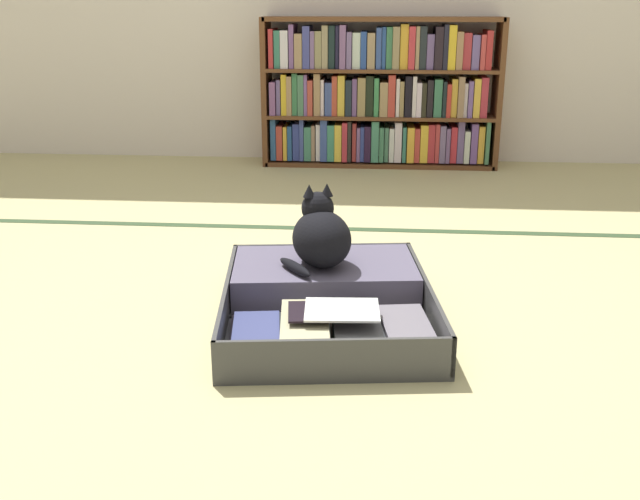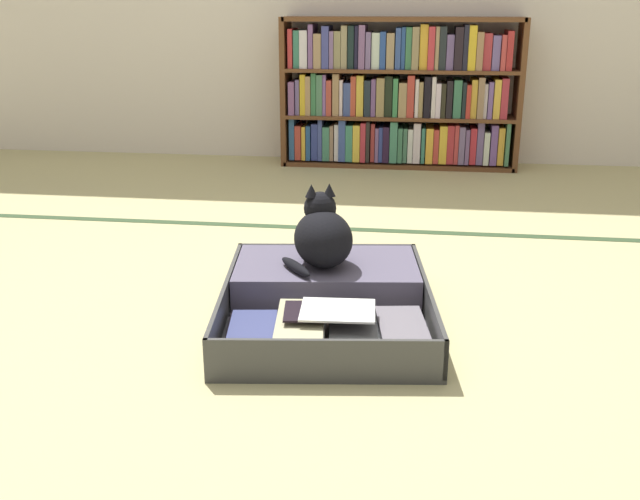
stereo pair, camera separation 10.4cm
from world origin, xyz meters
name	(u,v)px [view 1 (the left image)]	position (x,y,z in m)	size (l,w,h in m)	color
ground_plane	(288,319)	(0.00, 0.00, 0.00)	(10.00, 10.00, 0.00)	tan
tatami_border	(316,228)	(0.00, 0.94, 0.00)	(4.80, 0.05, 0.00)	#32482B
bookshelf	(379,95)	(0.25, 2.25, 0.41)	(1.35, 0.26, 0.84)	brown
open_suitcase	(327,298)	(0.11, 0.05, 0.05)	(0.70, 0.83, 0.12)	#3E3E3E
black_cat	(320,236)	(0.08, 0.16, 0.22)	(0.27, 0.29, 0.25)	black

